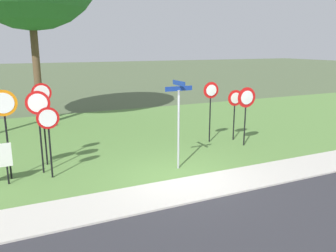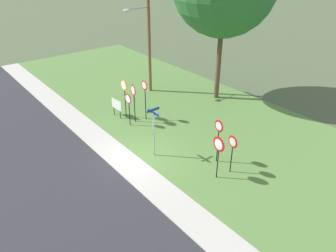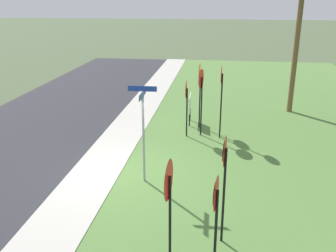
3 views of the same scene
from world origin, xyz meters
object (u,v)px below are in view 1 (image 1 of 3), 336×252
at_px(stop_sign_far_left, 43,107).
at_px(yield_sign_near_left, 246,102).
at_px(yield_sign_far_left, 235,103).
at_px(stop_sign_far_center, 4,115).
at_px(stop_sign_near_left, 49,128).
at_px(street_name_post, 179,117).
at_px(stop_sign_near_right, 39,114).
at_px(yield_sign_near_right, 211,98).

relative_size(stop_sign_far_left, yield_sign_near_left, 1.17).
bearing_deg(yield_sign_far_left, stop_sign_far_left, -172.65).
xyz_separation_m(stop_sign_far_left, stop_sign_far_center, (-1.14, -0.88, 0.02)).
relative_size(stop_sign_near_left, street_name_post, 0.76).
distance_m(stop_sign_far_left, yield_sign_near_left, 7.64).
height_order(stop_sign_near_right, yield_sign_near_right, stop_sign_near_right).
bearing_deg(yield_sign_near_right, stop_sign_far_center, -166.43).
relative_size(yield_sign_near_left, yield_sign_near_right, 0.94).
bearing_deg(stop_sign_near_left, yield_sign_far_left, 6.64).
distance_m(stop_sign_near_left, stop_sign_near_right, 0.68).
bearing_deg(street_name_post, stop_sign_far_center, 164.49).
bearing_deg(stop_sign_near_right, stop_sign_far_left, 86.73).
xyz_separation_m(yield_sign_far_left, street_name_post, (-3.76, -2.13, 0.13)).
height_order(stop_sign_near_right, yield_sign_near_left, stop_sign_near_right).
relative_size(stop_sign_far_center, street_name_post, 0.94).
bearing_deg(stop_sign_far_left, stop_sign_far_center, -141.33).
relative_size(stop_sign_near_right, stop_sign_far_center, 0.96).
height_order(stop_sign_near_right, stop_sign_far_center, stop_sign_far_center).
bearing_deg(street_name_post, stop_sign_near_left, 166.29).
relative_size(stop_sign_near_left, yield_sign_far_left, 1.02).
relative_size(stop_sign_near_right, yield_sign_near_left, 1.11).
bearing_deg(stop_sign_near_left, yield_sign_near_left, 0.02).
bearing_deg(yield_sign_near_left, stop_sign_near_left, -172.76).
bearing_deg(yield_sign_near_left, stop_sign_near_right, -176.86).
relative_size(stop_sign_far_left, yield_sign_near_right, 1.10).
xyz_separation_m(stop_sign_near_left, stop_sign_near_right, (-0.21, 0.55, 0.34)).
bearing_deg(stop_sign_near_right, stop_sign_far_center, -162.13).
height_order(stop_sign_near_left, stop_sign_far_left, stop_sign_far_left).
distance_m(yield_sign_near_left, yield_sign_far_left, 0.93).
relative_size(stop_sign_near_right, street_name_post, 0.91).
xyz_separation_m(stop_sign_near_right, yield_sign_near_right, (6.76, 0.85, -0.04)).
relative_size(stop_sign_near_left, stop_sign_far_center, 0.81).
distance_m(stop_sign_near_left, yield_sign_far_left, 7.77).
distance_m(yield_sign_near_right, street_name_post, 3.49).
height_order(yield_sign_near_left, street_name_post, street_name_post).
height_order(yield_sign_near_left, yield_sign_far_left, yield_sign_near_left).
distance_m(stop_sign_far_center, street_name_post, 5.25).
bearing_deg(stop_sign_far_center, stop_sign_near_left, -20.39).
bearing_deg(stop_sign_far_center, yield_sign_near_right, 7.14).
relative_size(yield_sign_near_right, street_name_post, 0.88).
distance_m(stop_sign_near_right, yield_sign_far_left, 7.92).
distance_m(stop_sign_far_left, yield_sign_far_left, 7.70).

